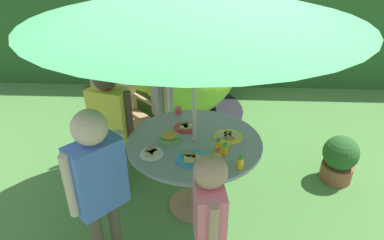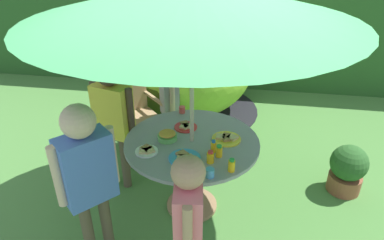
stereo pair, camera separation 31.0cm
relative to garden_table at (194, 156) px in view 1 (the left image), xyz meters
name	(u,v)px [view 1 (the left image)]	position (x,y,z in m)	size (l,w,h in m)	color
ground_plane	(194,206)	(0.00, 0.00, -0.59)	(10.00, 10.00, 0.02)	#477A38
hedge_backdrop	(202,31)	(0.00, 3.27, 0.28)	(9.00, 0.70, 1.72)	#285623
garden_table	(194,156)	(0.00, 0.00, 0.00)	(1.17, 1.17, 0.75)	#93704C
patio_umbrella	(195,0)	(0.00, 0.00, 1.33)	(2.45, 2.45, 2.06)	#B7AD8C
wooden_chair	(123,112)	(-0.85, 0.88, -0.04)	(0.73, 0.72, 0.99)	tan
dome_tent	(178,68)	(-0.31, 2.04, 0.07)	(2.33, 2.33, 1.31)	#8CC633
potted_plant	(339,158)	(1.49, 0.48, -0.32)	(0.36, 0.36, 0.52)	brown
child_in_grey_shirt	(162,99)	(-0.39, 0.85, 0.15)	(0.27, 0.36, 1.15)	navy
child_in_yellow_shirt	(110,115)	(-0.78, 0.21, 0.28)	(0.44, 0.28, 1.35)	brown
child_in_blue_shirt	(98,176)	(-0.63, -0.70, 0.30)	(0.39, 0.40, 1.38)	brown
child_in_pink_shirt	(209,215)	(0.13, -0.92, 0.20)	(0.22, 0.41, 1.22)	navy
snack_bowl	(170,137)	(-0.21, -0.01, 0.20)	(0.17, 0.17, 0.08)	#66B259
plate_front_edge	(228,136)	(0.29, 0.06, 0.17)	(0.25, 0.25, 0.03)	yellow
plate_mid_right	(191,158)	(-0.01, -0.28, 0.17)	(0.26, 0.26, 0.03)	#338CD8
plate_mid_left	(186,127)	(-0.09, 0.21, 0.17)	(0.21, 0.21, 0.03)	red
plate_near_left	(152,153)	(-0.34, -0.23, 0.18)	(0.19, 0.19, 0.03)	white
juice_bottle_near_right	(240,162)	(0.36, -0.38, 0.21)	(0.05, 0.05, 0.11)	yellow
juice_bottle_far_left	(218,145)	(0.20, -0.14, 0.21)	(0.05, 0.05, 0.11)	yellow
juice_bottle_far_right	(209,172)	(0.13, -0.52, 0.22)	(0.06, 0.06, 0.13)	yellow
juice_bottle_center_front	(225,149)	(0.25, -0.20, 0.21)	(0.05, 0.05, 0.10)	yellow
juice_bottle_center_back	(218,156)	(0.19, -0.29, 0.21)	(0.06, 0.06, 0.11)	yellow
cup_near	(220,171)	(0.21, -0.47, 0.20)	(0.07, 0.07, 0.07)	#4C99D8
cup_far	(178,110)	(-0.18, 0.50, 0.20)	(0.06, 0.06, 0.07)	#E04C47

